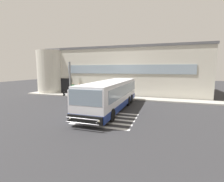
# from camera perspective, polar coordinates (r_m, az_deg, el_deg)

# --- Properties ---
(ground_plane) EXTENTS (80.00, 90.00, 0.02)m
(ground_plane) POSITION_cam_1_polar(r_m,az_deg,el_deg) (17.36, -3.38, -5.12)
(ground_plane) COLOR #2B2B2D
(ground_plane) RESTS_ON ground
(bay_paint_stripes) EXTENTS (4.40, 3.96, 0.01)m
(bay_paint_stripes) POSITION_cam_1_polar(r_m,az_deg,el_deg) (12.87, -1.82, -9.64)
(bay_paint_stripes) COLOR silver
(bay_paint_stripes) RESTS_ON ground
(terminal_building) EXTENTS (25.39, 13.80, 7.00)m
(terminal_building) POSITION_cam_1_polar(r_m,az_deg,el_deg) (28.26, 3.87, 7.00)
(terminal_building) COLOR beige
(terminal_building) RESTS_ON ground
(boarding_curb) EXTENTS (27.59, 2.00, 0.15)m
(boarding_curb) POSITION_cam_1_polar(r_m,az_deg,el_deg) (21.79, 1.19, -2.23)
(boarding_curb) COLOR #9E9B93
(boarding_curb) RESTS_ON ground
(entry_support_column) EXTENTS (0.28, 0.28, 4.74)m
(entry_support_column) POSITION_cam_1_polar(r_m,az_deg,el_deg) (25.08, -14.48, 4.46)
(entry_support_column) COLOR slate
(entry_support_column) RESTS_ON boarding_curb
(bus_main_foreground) EXTENTS (3.08, 11.13, 2.70)m
(bus_main_foreground) POSITION_cam_1_polar(r_m,az_deg,el_deg) (15.39, -0.30, -1.67)
(bus_main_foreground) COLOR silver
(bus_main_foreground) RESTS_ON ground
(passenger_near_column) EXTENTS (0.59, 0.26, 1.68)m
(passenger_near_column) POSITION_cam_1_polar(r_m,az_deg,el_deg) (24.30, -13.47, 0.98)
(passenger_near_column) COLOR #2D2D33
(passenger_near_column) RESTS_ON boarding_curb
(passenger_by_doorway) EXTENTS (0.49, 0.41, 1.68)m
(passenger_by_doorway) POSITION_cam_1_polar(r_m,az_deg,el_deg) (23.90, -11.42, 0.93)
(passenger_by_doorway) COLOR #4C4233
(passenger_by_doorway) RESTS_ON boarding_curb
(passenger_at_curb_edge) EXTENTS (0.39, 0.51, 1.68)m
(passenger_at_curb_edge) POSITION_cam_1_polar(r_m,az_deg,el_deg) (22.82, -8.62, 0.68)
(passenger_at_curb_edge) COLOR #2D2D33
(passenger_at_curb_edge) RESTS_ON boarding_curb
(safety_bollard_yellow) EXTENTS (0.18, 0.18, 0.90)m
(safety_bollard_yellow) POSITION_cam_1_polar(r_m,az_deg,el_deg) (21.23, -4.52, -1.50)
(safety_bollard_yellow) COLOR yellow
(safety_bollard_yellow) RESTS_ON ground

